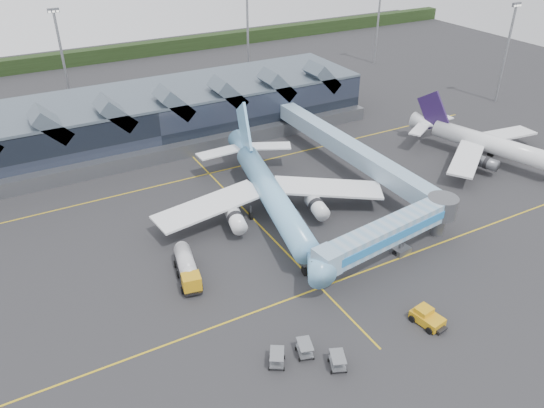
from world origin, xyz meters
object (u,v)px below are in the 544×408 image
fuel_truck (187,266)px  main_airliner (270,192)px  jet_bridge (399,228)px  regional_jet (487,143)px  pushback_tug (427,317)px

fuel_truck → main_airliner: bearing=37.3°
main_airliner → jet_bridge: (10.01, -17.67, 0.46)m
regional_jet → jet_bridge: 37.47m
main_airliner → regional_jet: main_airliner is taller
regional_jet → fuel_truck: size_ratio=3.42×
main_airliner → pushback_tug: (4.42, -29.80, -3.14)m
main_airliner → fuel_truck: (-16.81, -8.32, -2.24)m
fuel_truck → pushback_tug: (21.23, -21.48, -0.90)m
jet_bridge → regional_jet: bearing=16.9°
main_airliner → pushback_tug: 30.29m
regional_jet → jet_bridge: (-34.13, -15.45, 0.93)m
jet_bridge → pushback_tug: 13.84m
main_airliner → pushback_tug: bearing=-69.8°
main_airliner → jet_bridge: size_ratio=1.65×
regional_jet → jet_bridge: regional_jet is taller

